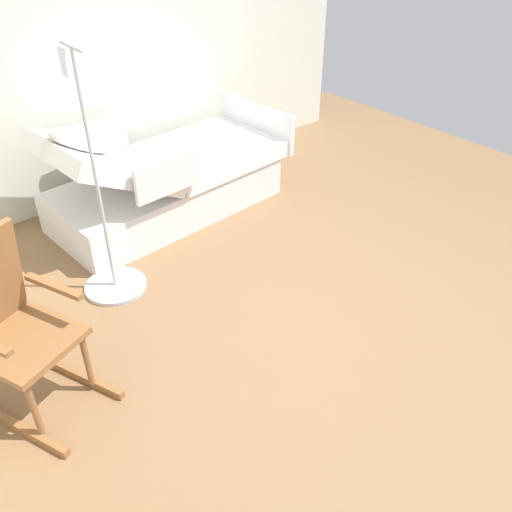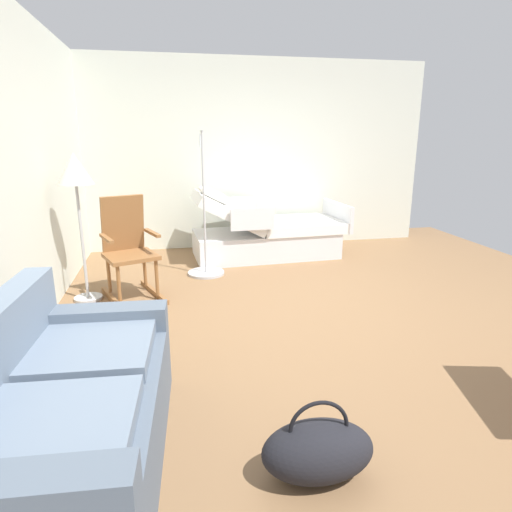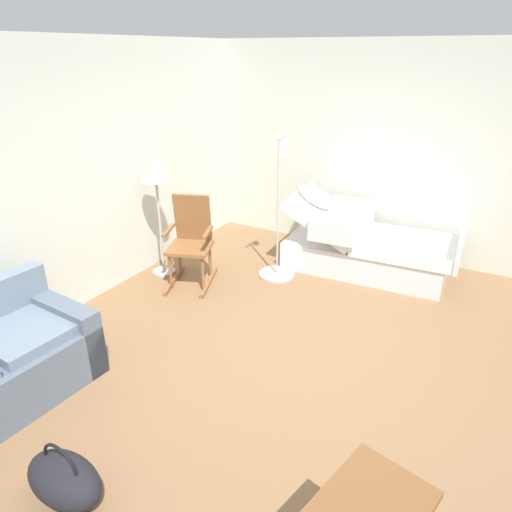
{
  "view_description": "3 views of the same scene",
  "coord_description": "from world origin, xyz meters",
  "px_view_note": "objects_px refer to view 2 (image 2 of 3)",
  "views": [
    {
      "loc": [
        -1.68,
        2.15,
        2.46
      ],
      "look_at": [
        0.23,
        0.54,
        0.72
      ],
      "focal_mm": 38.61,
      "sensor_mm": 36.0,
      "label": 1
    },
    {
      "loc": [
        -3.76,
        1.3,
        1.64
      ],
      "look_at": [
        -0.26,
        0.61,
        0.65
      ],
      "focal_mm": 30.81,
      "sensor_mm": 36.0,
      "label": 2
    },
    {
      "loc": [
        -3.22,
        -1.36,
        2.57
      ],
      "look_at": [
        0.15,
        0.53,
        0.82
      ],
      "focal_mm": 32.29,
      "sensor_mm": 36.0,
      "label": 3
    }
  ],
  "objects_px": {
    "duffel_bag": "(318,450)",
    "floor_lamp": "(76,179)",
    "couch": "(64,419)",
    "hospital_bed": "(266,234)",
    "rocking_chair": "(128,250)",
    "iv_pole": "(206,254)"
  },
  "relations": [
    {
      "from": "couch",
      "to": "rocking_chair",
      "type": "distance_m",
      "value": 2.54
    },
    {
      "from": "duffel_bag",
      "to": "rocking_chair",
      "type": "bearing_deg",
      "value": 21.27
    },
    {
      "from": "rocking_chair",
      "to": "duffel_bag",
      "type": "bearing_deg",
      "value": -158.73
    },
    {
      "from": "duffel_bag",
      "to": "couch",
      "type": "bearing_deg",
      "value": 77.33
    },
    {
      "from": "duffel_bag",
      "to": "floor_lamp",
      "type": "bearing_deg",
      "value": 28.72
    },
    {
      "from": "hospital_bed",
      "to": "rocking_chair",
      "type": "relative_size",
      "value": 2.02
    },
    {
      "from": "duffel_bag",
      "to": "iv_pole",
      "type": "relative_size",
      "value": 0.34
    },
    {
      "from": "couch",
      "to": "rocking_chair",
      "type": "xyz_separation_m",
      "value": [
        2.53,
        -0.12,
        0.2
      ]
    },
    {
      "from": "floor_lamp",
      "to": "duffel_bag",
      "type": "distance_m",
      "value": 3.35
    },
    {
      "from": "hospital_bed",
      "to": "rocking_chair",
      "type": "xyz_separation_m",
      "value": [
        -1.28,
        1.73,
        0.2
      ]
    },
    {
      "from": "duffel_bag",
      "to": "iv_pole",
      "type": "bearing_deg",
      "value": 4.32
    },
    {
      "from": "rocking_chair",
      "to": "duffel_bag",
      "type": "relative_size",
      "value": 1.84
    },
    {
      "from": "couch",
      "to": "hospital_bed",
      "type": "bearing_deg",
      "value": -25.77
    },
    {
      "from": "rocking_chair",
      "to": "duffel_bag",
      "type": "distance_m",
      "value": 3.03
    },
    {
      "from": "iv_pole",
      "to": "hospital_bed",
      "type": "bearing_deg",
      "value": -52.92
    },
    {
      "from": "hospital_bed",
      "to": "iv_pole",
      "type": "bearing_deg",
      "value": 127.08
    },
    {
      "from": "hospital_bed",
      "to": "floor_lamp",
      "type": "bearing_deg",
      "value": 121.13
    },
    {
      "from": "rocking_chair",
      "to": "floor_lamp",
      "type": "distance_m",
      "value": 0.84
    },
    {
      "from": "floor_lamp",
      "to": "iv_pole",
      "type": "distance_m",
      "value": 1.72
    },
    {
      "from": "floor_lamp",
      "to": "duffel_bag",
      "type": "xyz_separation_m",
      "value": [
        -2.78,
        -1.52,
        -1.07
      ]
    },
    {
      "from": "couch",
      "to": "duffel_bag",
      "type": "relative_size",
      "value": 2.9
    },
    {
      "from": "couch",
      "to": "duffel_bag",
      "type": "height_order",
      "value": "couch"
    }
  ]
}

